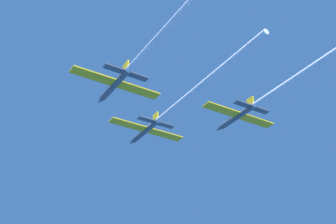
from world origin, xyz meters
The scene contains 3 objects.
jet_lead centered at (-0.21, -11.97, -0.14)m, with size 17.43×46.61×2.89m.
jet_left_wing centered at (-14.01, -25.44, -0.33)m, with size 17.43×47.08×2.89m.
jet_right_wing centered at (13.73, -24.53, 0.49)m, with size 17.43×41.68×2.89m.
Camera 1 is at (-41.78, -77.56, -46.53)m, focal length 48.31 mm.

